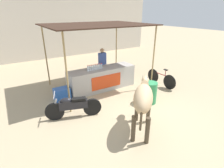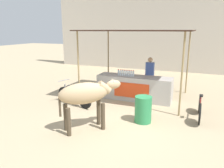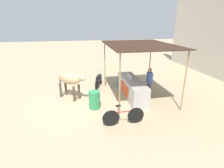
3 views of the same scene
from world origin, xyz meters
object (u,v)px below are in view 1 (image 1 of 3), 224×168
Objects in this scene: stall_counter at (102,79)px; motorcycle_parked at (73,106)px; bicycle_leaning at (161,78)px; vendor_behind_counter at (102,65)px; water_barrel at (150,93)px; cow at (143,98)px; cooler_box at (62,94)px.

stall_counter is 2.45m from motorcycle_parked.
motorcycle_parked is 1.04× the size of bicycle_leaning.
water_barrel is (0.46, -2.83, -0.44)m from vendor_behind_counter.
cow is at bearing -140.85° from water_barrel.
cooler_box is 3.40m from water_barrel.
cow reaches higher than bicycle_leaning.
motorcycle_parked is at bearing -174.84° from bicycle_leaning.
vendor_behind_counter is at bearing 137.64° from bicycle_leaning.
stall_counter is at bearing 3.01° from cooler_box.
cow is 2.29m from motorcycle_parked.
vendor_behind_counter is 2.52m from cooler_box.
motorcycle_parked is (-2.82, 0.55, 0.02)m from water_barrel.
bicycle_leaning is at bearing -42.36° from vendor_behind_counter.
cow reaches higher than stall_counter.
motorcycle_parked is at bearing 168.95° from water_barrel.
bicycle_leaning is (2.96, 2.05, -0.68)m from cow.
vendor_behind_counter reaches higher than motorcycle_parked.
cooler_box is 1.45m from motorcycle_parked.
water_barrel is at bearing -11.05° from motorcycle_parked.
stall_counter is 2.27m from water_barrel.
vendor_behind_counter is 3.31m from motorcycle_parked.
stall_counter is 5.00× the size of cooler_box.
bicycle_leaning is (4.36, -1.03, 0.11)m from cooler_box.
motorcycle_parked reaches higher than bicycle_leaning.
stall_counter is 1.82× the size of vendor_behind_counter.
vendor_behind_counter reaches higher than cooler_box.
water_barrel is 0.53× the size of cow.
cooler_box is at bearing -159.67° from vendor_behind_counter.
vendor_behind_counter is (0.45, 0.75, 0.37)m from stall_counter.
stall_counter is at bearing 38.59° from motorcycle_parked.
cooler_box is 0.35× the size of motorcycle_parked.
cow reaches higher than cooler_box.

